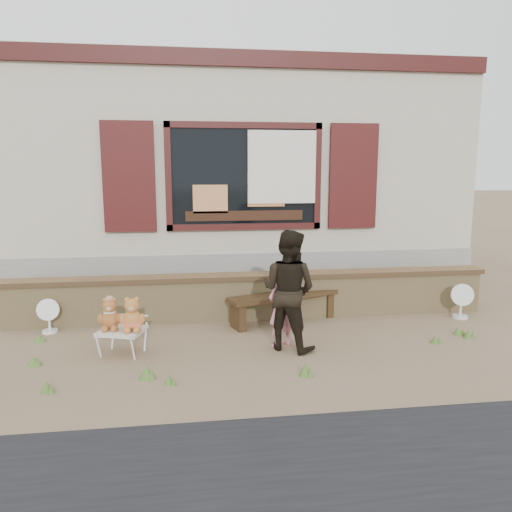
{
  "coord_description": "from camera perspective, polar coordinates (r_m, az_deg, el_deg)",
  "views": [
    {
      "loc": [
        -0.92,
        -6.05,
        2.19
      ],
      "look_at": [
        0.0,
        0.6,
        1.0
      ],
      "focal_mm": 35.0,
      "sensor_mm": 36.0,
      "label": 1
    }
  ],
  "objects": [
    {
      "name": "ground",
      "position": [
        6.5,
        0.74,
        -9.63
      ],
      "size": [
        80.0,
        80.0,
        0.0
      ],
      "primitive_type": "plane",
      "color": "brown",
      "rests_on": "ground"
    },
    {
      "name": "shopfront",
      "position": [
        10.58,
        -2.93,
        9.0
      ],
      "size": [
        8.04,
        5.13,
        4.0
      ],
      "color": "#A9A289",
      "rests_on": "ground"
    },
    {
      "name": "brick_wall",
      "position": [
        7.35,
        -0.43,
        -4.52
      ],
      "size": [
        7.1,
        0.36,
        0.67
      ],
      "color": "tan",
      "rests_on": "ground"
    },
    {
      "name": "bench",
      "position": [
        7.17,
        3.18,
        -5.19
      ],
      "size": [
        1.67,
        0.87,
        0.42
      ],
      "rotation": [
        0.0,
        0.0,
        0.33
      ],
      "color": "black",
      "rests_on": "ground"
    },
    {
      "name": "folding_chair",
      "position": [
        6.18,
        -15.06,
        -8.35
      ],
      "size": [
        0.6,
        0.57,
        0.31
      ],
      "rotation": [
        0.0,
        0.0,
        -0.3
      ],
      "color": "beige",
      "rests_on": "ground"
    },
    {
      "name": "teddy_bear_left",
      "position": [
        6.17,
        -16.35,
        -6.27
      ],
      "size": [
        0.34,
        0.32,
        0.39
      ],
      "primitive_type": null,
      "rotation": [
        0.0,
        0.0,
        -0.3
      ],
      "color": "brown",
      "rests_on": "folding_chair"
    },
    {
      "name": "teddy_bear_right",
      "position": [
        6.06,
        -13.95,
        -6.37
      ],
      "size": [
        0.36,
        0.34,
        0.41
      ],
      "primitive_type": null,
      "rotation": [
        0.0,
        0.0,
        -0.3
      ],
      "color": "#9E602B",
      "rests_on": "folding_chair"
    },
    {
      "name": "child",
      "position": [
        6.17,
        2.89,
        -5.94
      ],
      "size": [
        0.42,
        0.37,
        0.98
      ],
      "primitive_type": "imported",
      "rotation": [
        0.0,
        0.0,
        3.58
      ],
      "color": "pink",
      "rests_on": "ground"
    },
    {
      "name": "adult",
      "position": [
        6.05,
        3.72,
        -3.9
      ],
      "size": [
        0.9,
        0.88,
        1.47
      ],
      "primitive_type": "imported",
      "rotation": [
        0.0,
        0.0,
        2.48
      ],
      "color": "black",
      "rests_on": "ground"
    },
    {
      "name": "fan_left",
      "position": [
        7.28,
        -22.59,
        -6.29
      ],
      "size": [
        0.3,
        0.2,
        0.47
      ],
      "rotation": [
        0.0,
        0.0,
        0.07
      ],
      "color": "white",
      "rests_on": "ground"
    },
    {
      "name": "fan_right",
      "position": [
        7.95,
        22.4,
        -4.76
      ],
      "size": [
        0.34,
        0.22,
        0.52
      ],
      "rotation": [
        0.0,
        0.0,
        -0.27
      ],
      "color": "silver",
      "rests_on": "ground"
    },
    {
      "name": "grass_tufts",
      "position": [
        5.84,
        -3.61,
        -11.4
      ],
      "size": [
        5.65,
        1.7,
        0.15
      ],
      "color": "#466628",
      "rests_on": "ground"
    }
  ]
}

